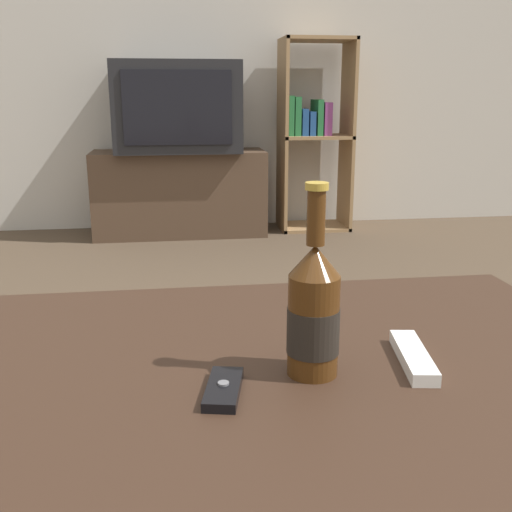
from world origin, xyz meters
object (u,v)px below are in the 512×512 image
object	(u,v)px
tv_stand	(180,193)
cell_phone	(223,389)
beer_bottle	(314,312)
television	(177,107)
bookshelf	(313,131)
remote_control	(413,357)

from	to	relation	value
tv_stand	cell_phone	size ratio (longest dim) A/B	8.56
tv_stand	beer_bottle	bearing A→B (deg)	-86.89
television	bookshelf	world-z (taller)	bookshelf
tv_stand	cell_phone	world-z (taller)	tv_stand
tv_stand	cell_phone	distance (m)	2.85
remote_control	television	bearing A→B (deg)	105.51
bookshelf	cell_phone	world-z (taller)	bookshelf
beer_bottle	cell_phone	world-z (taller)	beer_bottle
bookshelf	remote_control	world-z (taller)	bookshelf
television	tv_stand	bearing A→B (deg)	90.00
television	beer_bottle	world-z (taller)	television
bookshelf	remote_control	bearing A→B (deg)	-100.06
beer_bottle	television	bearing A→B (deg)	93.11
tv_stand	remote_control	xyz separation A→B (m)	(0.31, -2.79, 0.19)
television	remote_control	world-z (taller)	television
cell_phone	television	bearing A→B (deg)	102.39
television	beer_bottle	size ratio (longest dim) A/B	2.53
bookshelf	beer_bottle	distance (m)	2.93
television	cell_phone	world-z (taller)	television
cell_phone	remote_control	bearing A→B (deg)	23.03
tv_stand	television	world-z (taller)	television
tv_stand	bookshelf	xyz separation A→B (m)	(0.82, 0.05, 0.35)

